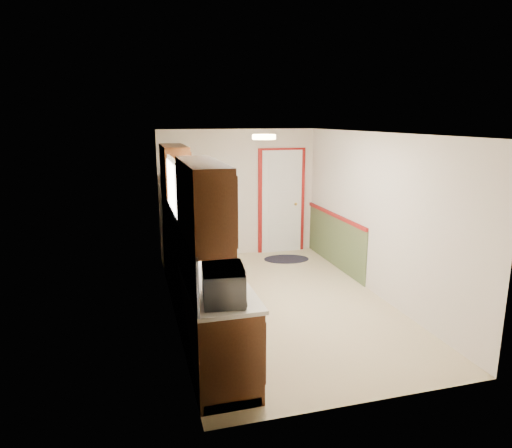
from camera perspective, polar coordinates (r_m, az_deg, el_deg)
room_shell at (r=6.34m, az=3.05°, el=0.38°), size 3.20×5.20×2.52m
kitchen_run at (r=5.89m, az=-7.59°, el=-4.64°), size 0.63×4.00×2.20m
back_wall_trim at (r=8.77m, az=4.60°, el=1.84°), size 1.12×2.30×2.08m
ceiling_fixture at (r=5.91m, az=1.00°, el=10.83°), size 0.30×0.30×0.06m
microwave at (r=4.24m, az=-4.06°, el=-7.08°), size 0.38×0.60×0.38m
refrigerator at (r=8.16m, az=-8.41°, el=0.44°), size 0.74×0.72×1.65m
rug at (r=8.63m, az=3.82°, el=-4.39°), size 0.93×0.69×0.01m
cooktop at (r=7.23m, az=-8.86°, el=-0.21°), size 0.49×0.59×0.02m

